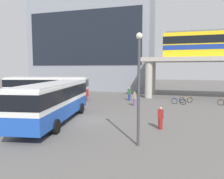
{
  "coord_description": "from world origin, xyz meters",
  "views": [
    {
      "loc": [
        7.2,
        -16.76,
        4.38
      ],
      "look_at": [
        0.94,
        4.53,
        2.2
      ],
      "focal_mm": 34.49,
      "sensor_mm": 36.0,
      "label": 1
    }
  ],
  "objects_px": {
    "bicycle_orange": "(186,100)",
    "bus_main": "(55,98)",
    "pedestrian_at_kerb": "(134,99)",
    "bicycle_blue": "(179,101)",
    "pedestrian_waiting_near_stop": "(160,119)",
    "pedestrian_walking_across": "(129,94)",
    "station_building": "(93,45)",
    "bus_secondary": "(47,86)"
  },
  "relations": [
    {
      "from": "bicycle_blue",
      "to": "pedestrian_waiting_near_stop",
      "type": "relative_size",
      "value": 1.06
    },
    {
      "from": "station_building",
      "to": "bicycle_orange",
      "type": "distance_m",
      "value": 25.39
    },
    {
      "from": "bicycle_orange",
      "to": "pedestrian_at_kerb",
      "type": "distance_m",
      "value": 7.23
    },
    {
      "from": "pedestrian_walking_across",
      "to": "pedestrian_at_kerb",
      "type": "distance_m",
      "value": 4.34
    },
    {
      "from": "bicycle_blue",
      "to": "pedestrian_at_kerb",
      "type": "height_order",
      "value": "pedestrian_at_kerb"
    },
    {
      "from": "station_building",
      "to": "bicycle_blue",
      "type": "distance_m",
      "value": 25.65
    },
    {
      "from": "bicycle_blue",
      "to": "pedestrian_at_kerb",
      "type": "bearing_deg",
      "value": -151.49
    },
    {
      "from": "bicycle_blue",
      "to": "pedestrian_walking_across",
      "type": "bearing_deg",
      "value": 168.12
    },
    {
      "from": "station_building",
      "to": "bicycle_orange",
      "type": "height_order",
      "value": "station_building"
    },
    {
      "from": "bus_secondary",
      "to": "pedestrian_waiting_near_stop",
      "type": "bearing_deg",
      "value": -31.94
    },
    {
      "from": "station_building",
      "to": "pedestrian_waiting_near_stop",
      "type": "xyz_separation_m",
      "value": [
        16.2,
        -28.1,
        -8.52
      ]
    },
    {
      "from": "bus_secondary",
      "to": "station_building",
      "type": "bearing_deg",
      "value": 91.3
    },
    {
      "from": "pedestrian_waiting_near_stop",
      "to": "pedestrian_walking_across",
      "type": "bearing_deg",
      "value": 111.01
    },
    {
      "from": "bicycle_orange",
      "to": "bus_main",
      "type": "bearing_deg",
      "value": -128.44
    },
    {
      "from": "station_building",
      "to": "pedestrian_at_kerb",
      "type": "height_order",
      "value": "station_building"
    },
    {
      "from": "bus_main",
      "to": "pedestrian_waiting_near_stop",
      "type": "distance_m",
      "value": 8.49
    },
    {
      "from": "pedestrian_walking_across",
      "to": "pedestrian_waiting_near_stop",
      "type": "relative_size",
      "value": 1.11
    },
    {
      "from": "bicycle_orange",
      "to": "pedestrian_walking_across",
      "type": "relative_size",
      "value": 0.93
    },
    {
      "from": "bus_main",
      "to": "pedestrian_waiting_near_stop",
      "type": "xyz_separation_m",
      "value": [
        8.39,
        0.29,
        -1.23
      ]
    },
    {
      "from": "pedestrian_waiting_near_stop",
      "to": "bicycle_blue",
      "type": "bearing_deg",
      "value": 83.05
    },
    {
      "from": "bus_main",
      "to": "pedestrian_walking_across",
      "type": "xyz_separation_m",
      "value": [
        3.36,
        13.41,
        -1.13
      ]
    },
    {
      "from": "bus_secondary",
      "to": "bus_main",
      "type": "bearing_deg",
      "value": -53.87
    },
    {
      "from": "bus_secondary",
      "to": "pedestrian_walking_across",
      "type": "xyz_separation_m",
      "value": [
        10.75,
        3.27,
        -1.13
      ]
    },
    {
      "from": "pedestrian_at_kerb",
      "to": "pedestrian_walking_across",
      "type": "bearing_deg",
      "value": 109.67
    },
    {
      "from": "pedestrian_at_kerb",
      "to": "pedestrian_waiting_near_stop",
      "type": "bearing_deg",
      "value": -68.4
    },
    {
      "from": "bicycle_orange",
      "to": "bicycle_blue",
      "type": "bearing_deg",
      "value": -121.43
    },
    {
      "from": "bus_main",
      "to": "pedestrian_waiting_near_stop",
      "type": "height_order",
      "value": "bus_main"
    },
    {
      "from": "station_building",
      "to": "bus_secondary",
      "type": "height_order",
      "value": "station_building"
    },
    {
      "from": "bus_main",
      "to": "pedestrian_walking_across",
      "type": "height_order",
      "value": "bus_main"
    },
    {
      "from": "bicycle_blue",
      "to": "bicycle_orange",
      "type": "bearing_deg",
      "value": 58.57
    },
    {
      "from": "bus_main",
      "to": "bus_secondary",
      "type": "relative_size",
      "value": 1.0
    },
    {
      "from": "bus_main",
      "to": "pedestrian_at_kerb",
      "type": "xyz_separation_m",
      "value": [
        4.82,
        9.33,
        -1.2
      ]
    },
    {
      "from": "pedestrian_at_kerb",
      "to": "bicycle_orange",
      "type": "bearing_deg",
      "value": 35.24
    },
    {
      "from": "bicycle_orange",
      "to": "pedestrian_waiting_near_stop",
      "type": "distance_m",
      "value": 13.4
    },
    {
      "from": "pedestrian_at_kerb",
      "to": "bicycle_blue",
      "type": "bearing_deg",
      "value": 28.51
    },
    {
      "from": "bus_main",
      "to": "bicycle_blue",
      "type": "xyz_separation_m",
      "value": [
        9.83,
        12.05,
        -1.63
      ]
    },
    {
      "from": "station_building",
      "to": "pedestrian_at_kerb",
      "type": "relative_size",
      "value": 15.01
    },
    {
      "from": "station_building",
      "to": "bus_main",
      "type": "xyz_separation_m",
      "value": [
        7.81,
        -28.39,
        -7.3
      ]
    },
    {
      "from": "bicycle_orange",
      "to": "pedestrian_waiting_near_stop",
      "type": "xyz_separation_m",
      "value": [
        -2.31,
        -13.2,
        0.4
      ]
    },
    {
      "from": "bicycle_blue",
      "to": "pedestrian_at_kerb",
      "type": "distance_m",
      "value": 5.72
    },
    {
      "from": "bicycle_blue",
      "to": "station_building",
      "type": "bearing_deg",
      "value": 137.18
    },
    {
      "from": "bicycle_orange",
      "to": "pedestrian_waiting_near_stop",
      "type": "bearing_deg",
      "value": -99.94
    }
  ]
}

